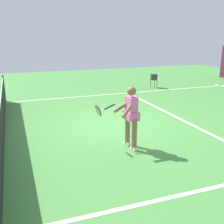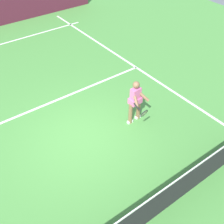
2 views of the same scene
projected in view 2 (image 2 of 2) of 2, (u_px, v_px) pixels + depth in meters
The scene contains 5 objects.
ground_plane at pixel (80, 138), 8.96m from camera, with size 26.41×26.41×0.00m, color #4C9342.
service_line_marking at pixel (49, 103), 10.27m from camera, with size 8.24×0.10×0.01m, color white.
sideline_left_marking at pixel (173, 91), 10.83m from camera, with size 0.10×18.31×0.01m, color white.
court_net at pixel (156, 206), 6.57m from camera, with size 8.92×0.08×1.09m.
tennis_player at pixel (136, 101), 9.02m from camera, with size 0.75×0.96×1.55m.
Camera 2 is at (2.97, 5.66, 6.41)m, focal length 45.84 mm.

